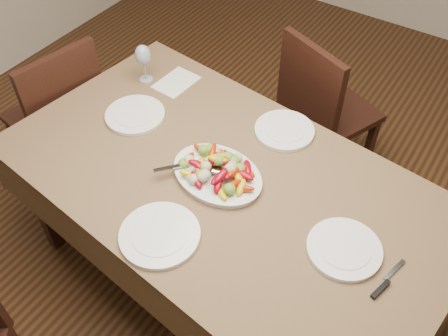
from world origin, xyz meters
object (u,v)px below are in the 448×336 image
Objects in this scene: dining_table at (224,234)px; chair_far at (330,111)px; serving_platter at (217,176)px; plate_right at (344,249)px; chair_left at (55,116)px; plate_near at (160,235)px; plate_left at (135,115)px; wine_glass at (144,62)px; plate_far at (284,131)px.

chair_far reaches higher than dining_table.
plate_right is (0.57, -0.04, -0.00)m from serving_platter.
dining_table is at bearing 95.91° from chair_left.
plate_near is at bearing -95.91° from dining_table.
chair_far is 1.49m from chair_left.
chair_left is 1.23m from plate_near.
plate_left is (-0.52, 0.10, -0.00)m from serving_platter.
chair_far is at bearing 85.32° from plate_near.
dining_table is 0.67m from plate_left.
wine_glass is (0.47, 0.25, 0.39)m from chair_left.
plate_near is (-0.11, -1.31, 0.29)m from chair_far.
serving_platter is at bearing 87.96° from plate_near.
serving_platter reaches higher than plate_far.
plate_left is 0.29m from wine_glass.
chair_left is 3.64× the size of plate_far.
dining_table is 8.98× the size of wine_glass.
wine_glass reaches higher than plate_far.
chair_far is 1.00m from serving_platter.
serving_platter is 0.53m from plate_left.
serving_platter is 0.57m from plate_right.
plate_right is (0.47, -0.99, 0.29)m from chair_far.
serving_platter is (-0.02, -0.01, 0.39)m from dining_table.
chair_far is at bearing 115.34° from plate_right.
plate_far reaches higher than dining_table.
dining_table is 1.94× the size of chair_left.
dining_table is at bearing 22.52° from serving_platter.
chair_far is 1.09m from plate_left.
plate_left reaches higher than dining_table.
serving_platter is 0.35m from plate_near.
plate_near is (-0.58, -0.31, 0.00)m from plate_right.
chair_left reaches higher than plate_left.
plate_near is at bearing -151.74° from plate_right.
plate_near is (-0.11, -0.74, 0.00)m from plate_far.
plate_left is 0.91× the size of plate_near.
dining_table is at bearing -100.37° from plate_far.
plate_left is 1.31× the size of wine_glass.
dining_table is at bearing -9.78° from plate_left.
chair_left is 0.67m from plate_left.
plate_left and plate_near have the same top height.
chair_far is 3.23× the size of plate_near.
chair_left is 3.58× the size of plate_right.
chair_left is at bearing -152.52° from wine_glass.
wine_glass is at bearing 153.79° from dining_table.
plate_left is 0.68m from plate_near.
plate_far is at bearing 113.49° from chair_left.
wine_glass reaches higher than serving_platter.
plate_right is 1.28m from wine_glass.
dining_table is 1.16m from chair_left.
chair_far reaches higher than plate_right.
plate_near is at bearing -92.04° from serving_platter.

